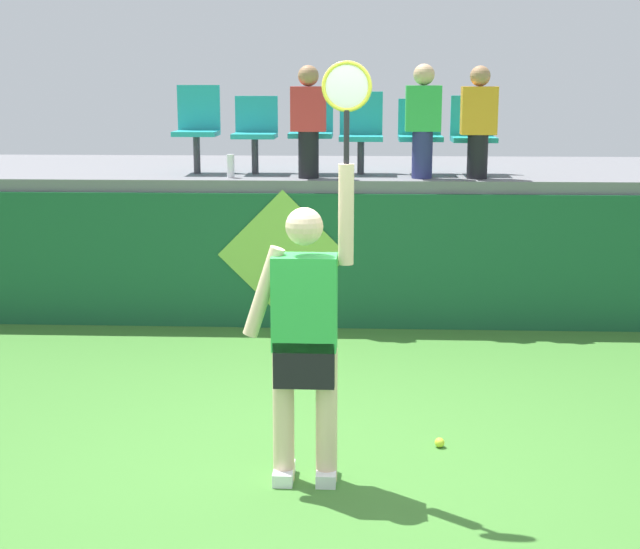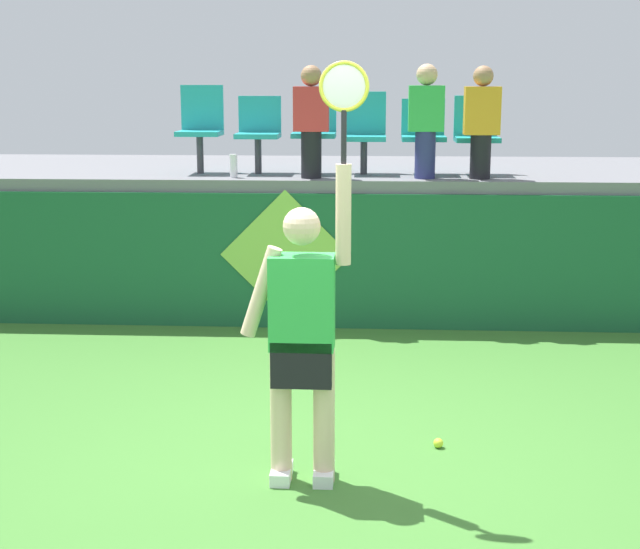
{
  "view_description": "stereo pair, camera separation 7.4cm",
  "coord_description": "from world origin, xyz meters",
  "px_view_note": "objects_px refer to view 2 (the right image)",
  "views": [
    {
      "loc": [
        0.28,
        -5.4,
        2.4
      ],
      "look_at": [
        -0.03,
        1.2,
        0.99
      ],
      "focal_mm": 51.71,
      "sensor_mm": 36.0,
      "label": 1
    },
    {
      "loc": [
        0.35,
        -5.39,
        2.4
      ],
      "look_at": [
        -0.03,
        1.2,
        0.99
      ],
      "focal_mm": 51.71,
      "sensor_mm": 36.0,
      "label": 2
    }
  ],
  "objects_px": {
    "stadium_chair_0": "(201,124)",
    "tennis_player": "(303,331)",
    "spectator_1": "(482,120)",
    "stadium_chair_2": "(314,129)",
    "stadium_chair_3": "(364,129)",
    "tennis_ball": "(438,443)",
    "water_bottle": "(233,166)",
    "spectator_2": "(311,119)",
    "spectator_0": "(426,119)",
    "stadium_chair_5": "(476,132)",
    "stadium_chair_4": "(423,132)",
    "stadium_chair_1": "(259,130)"
  },
  "relations": [
    {
      "from": "stadium_chair_3",
      "to": "spectator_2",
      "type": "distance_m",
      "value": 0.71
    },
    {
      "from": "stadium_chair_0",
      "to": "tennis_player",
      "type": "bearing_deg",
      "value": -72.14
    },
    {
      "from": "tennis_ball",
      "to": "stadium_chair_3",
      "type": "distance_m",
      "value": 4.19
    },
    {
      "from": "stadium_chair_4",
      "to": "stadium_chair_2",
      "type": "bearing_deg",
      "value": -179.99
    },
    {
      "from": "spectator_2",
      "to": "stadium_chair_0",
      "type": "bearing_deg",
      "value": 157.92
    },
    {
      "from": "tennis_player",
      "to": "tennis_ball",
      "type": "xyz_separation_m",
      "value": [
        0.86,
        0.55,
        -0.91
      ]
    },
    {
      "from": "stadium_chair_0",
      "to": "spectator_2",
      "type": "distance_m",
      "value": 1.27
    },
    {
      "from": "spectator_2",
      "to": "stadium_chair_4",
      "type": "bearing_deg",
      "value": 22.78
    },
    {
      "from": "stadium_chair_4",
      "to": "spectator_2",
      "type": "relative_size",
      "value": 0.7
    },
    {
      "from": "water_bottle",
      "to": "stadium_chair_4",
      "type": "bearing_deg",
      "value": 13.95
    },
    {
      "from": "stadium_chair_2",
      "to": "spectator_0",
      "type": "relative_size",
      "value": 0.72
    },
    {
      "from": "stadium_chair_1",
      "to": "stadium_chair_5",
      "type": "distance_m",
      "value": 2.22
    },
    {
      "from": "stadium_chair_3",
      "to": "spectator_2",
      "type": "relative_size",
      "value": 0.76
    },
    {
      "from": "tennis_ball",
      "to": "stadium_chair_4",
      "type": "xyz_separation_m",
      "value": [
        0.05,
        3.71,
        1.83
      ]
    },
    {
      "from": "tennis_ball",
      "to": "spectator_0",
      "type": "xyz_separation_m",
      "value": [
        0.05,
        3.28,
        1.99
      ]
    },
    {
      "from": "stadium_chair_5",
      "to": "spectator_0",
      "type": "bearing_deg",
      "value": -141.06
    },
    {
      "from": "tennis_ball",
      "to": "stadium_chair_3",
      "type": "relative_size",
      "value": 0.08
    },
    {
      "from": "stadium_chair_0",
      "to": "stadium_chair_3",
      "type": "relative_size",
      "value": 1.08
    },
    {
      "from": "water_bottle",
      "to": "stadium_chair_4",
      "type": "xyz_separation_m",
      "value": [
        1.88,
        0.47,
        0.31
      ]
    },
    {
      "from": "stadium_chair_0",
      "to": "stadium_chair_3",
      "type": "height_order",
      "value": "stadium_chair_0"
    },
    {
      "from": "tennis_player",
      "to": "water_bottle",
      "type": "bearing_deg",
      "value": 104.37
    },
    {
      "from": "water_bottle",
      "to": "stadium_chair_0",
      "type": "height_order",
      "value": "stadium_chair_0"
    },
    {
      "from": "tennis_ball",
      "to": "spectator_0",
      "type": "distance_m",
      "value": 3.84
    },
    {
      "from": "stadium_chair_5",
      "to": "stadium_chair_0",
      "type": "bearing_deg",
      "value": 179.91
    },
    {
      "from": "tennis_player",
      "to": "stadium_chair_0",
      "type": "bearing_deg",
      "value": 107.86
    },
    {
      "from": "stadium_chair_5",
      "to": "spectator_0",
      "type": "xyz_separation_m",
      "value": [
        -0.54,
        -0.43,
        0.15
      ]
    },
    {
      "from": "water_bottle",
      "to": "stadium_chair_2",
      "type": "xyz_separation_m",
      "value": [
        0.77,
        0.47,
        0.34
      ]
    },
    {
      "from": "stadium_chair_0",
      "to": "stadium_chair_4",
      "type": "height_order",
      "value": "stadium_chair_0"
    },
    {
      "from": "stadium_chair_2",
      "to": "stadium_chair_4",
      "type": "distance_m",
      "value": 1.11
    },
    {
      "from": "tennis_ball",
      "to": "spectator_2",
      "type": "bearing_deg",
      "value": 108.09
    },
    {
      "from": "stadium_chair_5",
      "to": "spectator_2",
      "type": "bearing_deg",
      "value": -164.03
    },
    {
      "from": "water_bottle",
      "to": "stadium_chair_2",
      "type": "height_order",
      "value": "stadium_chair_2"
    },
    {
      "from": "spectator_0",
      "to": "spectator_2",
      "type": "distance_m",
      "value": 1.11
    },
    {
      "from": "tennis_ball",
      "to": "spectator_0",
      "type": "relative_size",
      "value": 0.06
    },
    {
      "from": "stadium_chair_0",
      "to": "spectator_2",
      "type": "xyz_separation_m",
      "value": [
        1.17,
        -0.48,
        0.08
      ]
    },
    {
      "from": "stadium_chair_2",
      "to": "spectator_1",
      "type": "height_order",
      "value": "spectator_1"
    },
    {
      "from": "stadium_chair_4",
      "to": "spectator_1",
      "type": "distance_m",
      "value": 0.7
    },
    {
      "from": "water_bottle",
      "to": "stadium_chair_0",
      "type": "xyz_separation_m",
      "value": [
        -0.4,
        0.48,
        0.38
      ]
    },
    {
      "from": "stadium_chair_3",
      "to": "spectator_1",
      "type": "bearing_deg",
      "value": -21.18
    },
    {
      "from": "stadium_chair_3",
      "to": "spectator_0",
      "type": "height_order",
      "value": "spectator_0"
    },
    {
      "from": "tennis_ball",
      "to": "water_bottle",
      "type": "height_order",
      "value": "water_bottle"
    },
    {
      "from": "water_bottle",
      "to": "spectator_1",
      "type": "distance_m",
      "value": 2.45
    },
    {
      "from": "stadium_chair_2",
      "to": "stadium_chair_3",
      "type": "bearing_deg",
      "value": 0.94
    },
    {
      "from": "tennis_player",
      "to": "water_bottle",
      "type": "relative_size",
      "value": 10.91
    },
    {
      "from": "tennis_player",
      "to": "stadium_chair_2",
      "type": "height_order",
      "value": "tennis_player"
    },
    {
      "from": "stadium_chair_0",
      "to": "spectator_2",
      "type": "relative_size",
      "value": 0.82
    },
    {
      "from": "spectator_1",
      "to": "tennis_player",
      "type": "bearing_deg",
      "value": -110.64
    },
    {
      "from": "tennis_ball",
      "to": "stadium_chair_2",
      "type": "relative_size",
      "value": 0.08
    },
    {
      "from": "tennis_ball",
      "to": "stadium_chair_5",
      "type": "relative_size",
      "value": 0.08
    },
    {
      "from": "spectator_1",
      "to": "spectator_2",
      "type": "xyz_separation_m",
      "value": [
        -1.64,
        -0.03,
        0.01
      ]
    }
  ]
}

